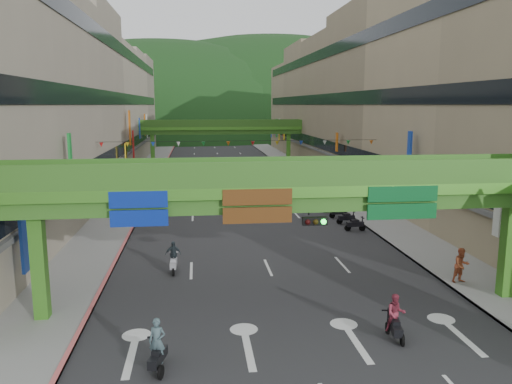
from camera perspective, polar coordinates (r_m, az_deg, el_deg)
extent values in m
plane|color=black|center=(18.96, 6.90, -20.17)|extent=(320.00, 320.00, 0.00)
cube|color=#28282B|center=(66.71, -3.27, 1.77)|extent=(18.00, 140.00, 0.02)
cube|color=gray|center=(66.94, -12.71, 1.62)|extent=(4.00, 140.00, 0.15)
cube|color=gray|center=(68.26, 5.99, 1.97)|extent=(4.00, 140.00, 0.15)
cube|color=#CC5959|center=(66.76, -11.09, 1.67)|extent=(0.20, 140.00, 0.18)
cube|color=gray|center=(67.86, 4.43, 1.96)|extent=(0.20, 140.00, 0.18)
cube|color=#9E937F|center=(67.58, -19.87, 9.38)|extent=(12.00, 95.00, 19.00)
cube|color=black|center=(66.71, -14.52, 5.09)|extent=(0.08, 90.25, 1.40)
cube|color=black|center=(66.51, -14.75, 10.25)|extent=(0.08, 90.25, 1.40)
cube|color=black|center=(66.84, -14.98, 15.39)|extent=(0.08, 90.25, 1.40)
cube|color=gray|center=(69.82, 12.65, 9.73)|extent=(12.00, 95.00, 19.00)
cube|color=black|center=(68.27, 7.66, 5.42)|extent=(0.08, 90.25, 1.40)
cube|color=black|center=(68.07, 7.78, 10.46)|extent=(0.08, 90.25, 1.40)
cube|color=black|center=(68.39, 7.90, 15.49)|extent=(0.08, 90.25, 1.40)
cube|color=#4C9E2D|center=(22.59, 3.62, 0.39)|extent=(28.00, 2.20, 0.50)
cube|color=#387223|center=(22.70, 3.60, -1.10)|extent=(28.00, 1.76, 0.70)
cube|color=#4C9E2D|center=(24.05, -23.50, -8.06)|extent=(0.60, 0.60, 4.80)
cube|color=#4C9E2D|center=(27.51, 26.83, -6.09)|extent=(0.60, 0.60, 4.80)
cube|color=#387223|center=(21.46, 4.14, 2.04)|extent=(28.00, 0.12, 1.10)
cube|color=#387223|center=(23.49, 3.18, 2.74)|extent=(28.00, 0.12, 1.10)
cube|color=navy|center=(21.41, -13.24, -2.02)|extent=(2.40, 0.12, 1.50)
cube|color=#593314|center=(21.43, 0.17, -1.74)|extent=(3.00, 0.12, 1.50)
cube|color=#0C5926|center=(23.12, 16.38, -1.29)|extent=(3.20, 0.12, 1.50)
cube|color=black|center=(21.86, 6.75, -3.32)|extent=(1.10, 0.28, 0.35)
cube|color=#4C9E2D|center=(81.09, -3.98, 7.29)|extent=(28.00, 2.20, 0.50)
cube|color=#387223|center=(81.12, -3.97, 6.87)|extent=(28.00, 1.76, 0.70)
cube|color=#4C9E2D|center=(81.51, -11.72, 4.76)|extent=(0.60, 0.60, 4.80)
cube|color=#4C9E2D|center=(82.60, 3.72, 5.01)|extent=(0.60, 0.60, 4.80)
cube|color=#387223|center=(80.02, -3.95, 7.83)|extent=(28.00, 0.12, 1.10)
cube|color=#387223|center=(82.10, -4.02, 7.88)|extent=(28.00, 0.12, 1.10)
ellipsoid|color=#1C4419|center=(176.50, -10.44, 6.71)|extent=(168.00, 140.00, 112.00)
ellipsoid|color=#1C4419|center=(198.28, 1.63, 7.21)|extent=(208.00, 176.00, 128.00)
cylinder|color=black|center=(46.20, -1.78, 5.86)|extent=(26.00, 0.03, 0.03)
cone|color=red|center=(46.81, -17.27, 5.17)|extent=(0.36, 0.36, 0.40)
cone|color=gold|center=(46.45, -14.50, 5.27)|extent=(0.36, 0.36, 0.40)
cone|color=#193FB2|center=(46.21, -11.69, 5.35)|extent=(0.36, 0.36, 0.40)
cone|color=silver|center=(46.07, -8.86, 5.43)|extent=(0.36, 0.36, 0.40)
cone|color=#198C33|center=(46.05, -6.02, 5.49)|extent=(0.36, 0.36, 0.40)
cone|color=orange|center=(46.13, -3.19, 5.54)|extent=(0.36, 0.36, 0.40)
cone|color=red|center=(46.33, -0.37, 5.57)|extent=(0.36, 0.36, 0.40)
cone|color=gold|center=(46.64, 2.42, 5.59)|extent=(0.36, 0.36, 0.40)
cone|color=#193FB2|center=(47.06, 5.17, 5.60)|extent=(0.36, 0.36, 0.40)
cone|color=silver|center=(47.58, 7.86, 5.59)|extent=(0.36, 0.36, 0.40)
cone|color=#198C33|center=(48.21, 10.48, 5.58)|extent=(0.36, 0.36, 0.40)
cone|color=orange|center=(48.93, 13.04, 5.55)|extent=(0.36, 0.36, 0.40)
cube|color=black|center=(19.19, -11.16, -18.03)|extent=(0.66, 1.35, 0.35)
cube|color=black|center=(19.07, -11.19, -17.37)|extent=(0.43, 0.61, 0.18)
cube|color=black|center=(19.45, -11.51, -15.99)|extent=(0.55, 0.19, 0.06)
cylinder|color=black|center=(19.81, -11.43, -18.08)|extent=(0.22, 0.51, 0.50)
cylinder|color=black|center=(18.85, -10.82, -19.60)|extent=(0.22, 0.51, 0.50)
imported|color=#3F555C|center=(18.90, -11.23, -16.34)|extent=(0.69, 0.54, 1.66)
cube|color=black|center=(21.81, 15.60, -14.65)|extent=(0.57, 1.34, 0.35)
cube|color=black|center=(21.71, 15.64, -14.05)|extent=(0.39, 0.59, 0.18)
cube|color=black|center=(22.03, 14.89, -12.93)|extent=(0.55, 0.15, 0.06)
cylinder|color=black|center=(22.35, 14.79, -14.83)|extent=(0.18, 0.51, 0.50)
cylinder|color=black|center=(21.52, 16.37, -15.92)|extent=(0.18, 0.51, 0.50)
imported|color=maroon|center=(21.57, 15.68, -13.20)|extent=(0.87, 0.73, 1.60)
cube|color=#A09FA9|center=(29.14, -9.41, -8.06)|extent=(0.37, 1.30, 0.35)
cube|color=#A09FA9|center=(29.07, -9.42, -7.59)|extent=(0.31, 0.55, 0.18)
cube|color=#A09FA9|center=(29.52, -9.41, -6.81)|extent=(0.55, 0.07, 0.06)
cylinder|color=black|center=(29.76, -9.36, -8.28)|extent=(0.11, 0.50, 0.50)
cylinder|color=black|center=(28.71, -9.42, -8.96)|extent=(0.11, 0.50, 0.50)
imported|color=#283339|center=(28.98, -9.44, -7.01)|extent=(0.89, 0.38, 1.51)
cube|color=maroon|center=(66.74, -5.92, 2.20)|extent=(0.61, 1.34, 0.35)
cube|color=maroon|center=(66.70, -5.92, 2.42)|extent=(0.41, 0.60, 0.18)
cube|color=maroon|center=(67.21, -5.84, 2.69)|extent=(0.55, 0.17, 0.06)
cylinder|color=black|center=(67.31, -5.83, 2.01)|extent=(0.20, 0.51, 0.50)
cylinder|color=black|center=(66.24, -6.00, 1.88)|extent=(0.20, 0.51, 0.50)
imported|color=#36383D|center=(66.65, -5.93, 2.78)|extent=(0.95, 0.72, 1.75)
cube|color=black|center=(38.66, 11.26, -3.62)|extent=(1.33, 0.48, 0.35)
cube|color=black|center=(38.61, 11.27, -3.25)|extent=(0.58, 0.36, 0.18)
cube|color=black|center=(38.67, 12.08, -2.88)|extent=(0.12, 0.55, 0.06)
cylinder|color=black|center=(38.85, 12.04, -4.03)|extent=(0.51, 0.15, 0.50)
cylinder|color=black|center=(38.62, 10.44, -4.06)|extent=(0.51, 0.15, 0.50)
cube|color=black|center=(40.70, 10.30, -2.90)|extent=(1.33, 0.48, 0.35)
cube|color=black|center=(40.65, 10.31, -2.56)|extent=(0.58, 0.36, 0.18)
cube|color=black|center=(40.71, 11.09, -2.20)|extent=(0.12, 0.55, 0.06)
cylinder|color=black|center=(40.88, 11.05, -3.30)|extent=(0.51, 0.15, 0.50)
cylinder|color=black|center=(40.67, 9.53, -3.32)|extent=(0.51, 0.15, 0.50)
cube|color=black|center=(42.76, 9.44, -2.25)|extent=(1.33, 0.48, 0.35)
cube|color=black|center=(42.71, 9.45, -1.93)|extent=(0.58, 0.36, 0.18)
cube|color=black|center=(42.76, 10.19, -1.59)|extent=(0.12, 0.55, 0.06)
cylinder|color=black|center=(42.92, 10.15, -2.64)|extent=(0.51, 0.15, 0.50)
cylinder|color=black|center=(42.73, 8.70, -2.65)|extent=(0.51, 0.15, 0.50)
cube|color=black|center=(44.83, 8.66, -1.67)|extent=(1.33, 0.48, 0.35)
cube|color=black|center=(44.78, 8.67, -1.35)|extent=(0.58, 0.36, 0.18)
cube|color=black|center=(44.82, 9.37, -1.04)|extent=(0.12, 0.55, 0.06)
cylinder|color=black|center=(44.98, 9.34, -2.04)|extent=(0.51, 0.15, 0.50)
cylinder|color=black|center=(44.80, 7.96, -2.05)|extent=(0.51, 0.15, 0.50)
cube|color=black|center=(46.91, 7.95, -1.13)|extent=(1.33, 0.48, 0.35)
cube|color=black|center=(46.86, 7.96, -0.83)|extent=(0.58, 0.36, 0.18)
cube|color=black|center=(46.90, 8.63, -0.53)|extent=(0.12, 0.55, 0.06)
cylinder|color=black|center=(47.05, 8.60, -1.49)|extent=(0.51, 0.15, 0.50)
cylinder|color=black|center=(46.89, 7.28, -1.50)|extent=(0.51, 0.15, 0.50)
cube|color=black|center=(49.00, 7.30, -0.64)|extent=(1.33, 0.48, 0.35)
cube|color=black|center=(48.96, 7.31, -0.35)|extent=(0.58, 0.36, 0.18)
cube|color=black|center=(48.99, 7.95, -0.06)|extent=(0.12, 0.55, 0.06)
cylinder|color=black|center=(49.14, 7.93, -0.98)|extent=(0.51, 0.15, 0.50)
cylinder|color=black|center=(48.98, 6.66, -0.99)|extent=(0.51, 0.15, 0.50)
imported|color=silver|center=(68.32, -7.17, 2.53)|extent=(1.89, 4.66, 1.50)
imported|color=#BA8D28|center=(78.38, -4.99, 3.50)|extent=(2.32, 4.50, 1.47)
imported|color=#BD5631|center=(28.93, 22.41, -8.03)|extent=(1.01, 0.84, 1.87)
imported|color=black|center=(58.66, 8.76, 1.32)|extent=(1.00, 0.54, 1.61)
imported|color=#364558|center=(56.05, 7.58, 0.94)|extent=(0.86, 0.70, 1.59)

